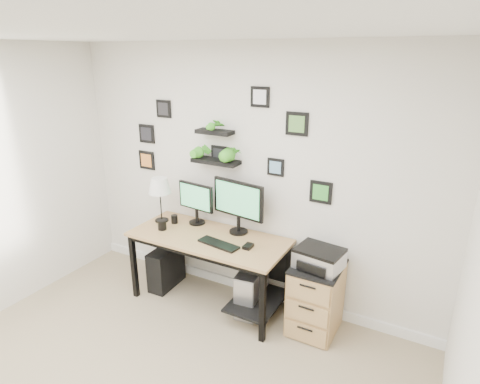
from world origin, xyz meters
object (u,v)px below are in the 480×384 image
Objects in this scene: monitor_right at (238,203)px; pc_tower_grey at (252,290)px; file_cabinet at (316,298)px; pc_tower_black at (166,267)px; printer at (319,258)px; desk at (214,247)px; mug at (162,225)px; table_lamp at (160,187)px; monitor_left at (196,200)px.

monitor_right is 0.89m from pc_tower_grey.
monitor_right is 0.88× the size of file_cabinet.
pc_tower_black is 1.79m from printer.
printer reaches higher than file_cabinet.
monitor_right is at bearing 147.73° from pc_tower_grey.
desk is 0.75m from pc_tower_black.
file_cabinet is at bearing 6.47° from mug.
desk is at bearing 12.92° from mug.
file_cabinet is (1.77, 0.01, -0.81)m from table_lamp.
pc_tower_grey is (0.96, 0.16, -0.57)m from mug.
pc_tower_grey is at bearing -0.88° from table_lamp.
mug is 1.69m from file_cabinet.
desk is 1.11m from file_cabinet.
mug is at bearing -174.34° from printer.
desk is 0.58m from pc_tower_grey.
table_lamp reaches higher than printer.
monitor_right reaches higher than pc_tower_black.
pc_tower_black is at bearing -179.16° from desk.
pc_tower_black is at bearing -166.65° from monitor_right.
pc_tower_grey is at bearing -0.05° from pc_tower_black.
file_cabinet is at bearing 3.11° from desk.
printer is at bearing 1.91° from desk.
desk is 0.87m from table_lamp.
pc_tower_black is (0.07, -0.06, -0.92)m from table_lamp.
desk is 3.55× the size of pc_tower_black.
pc_tower_black is 1.05m from pc_tower_grey.
mug is (-0.55, -0.13, 0.17)m from desk.
printer is (1.78, -0.02, -0.38)m from table_lamp.
pc_tower_black is at bearing -177.58° from pc_tower_grey.
printer is at bearing -0.51° from table_lamp.
monitor_right is 1.16m from file_cabinet.
table_lamp is 1.12× the size of printer.
desk is 3.56× the size of monitor_left.
pc_tower_grey is (1.05, 0.04, 0.01)m from pc_tower_black.
table_lamp is 1.44m from pc_tower_grey.
mug is 1.64m from printer.
monitor_right reaches higher than file_cabinet.
monitor_right is 1.35× the size of printer.
monitor_left is 1.03× the size of printer.
pc_tower_black is (-0.63, -0.01, -0.40)m from desk.
printer is (1.71, 0.05, 0.54)m from pc_tower_black.
monitor_left is at bearing 28.74° from pc_tower_black.
table_lamp is at bearing 130.23° from mug.
pc_tower_grey is 1.12× the size of printer.
desk reaches higher than pc_tower_black.
desk reaches higher than file_cabinet.
file_cabinet is at bearing -4.87° from monitor_left.
pc_tower_grey is (0.74, -0.14, -0.78)m from monitor_left.
printer is at bearing -5.72° from monitor_left.
pc_tower_black is at bearing -178.48° from printer.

